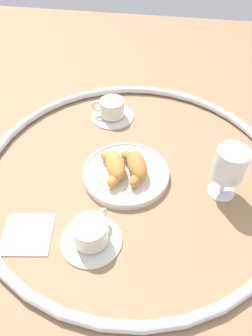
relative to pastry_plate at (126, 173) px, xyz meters
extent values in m
plane|color=#997551|center=(0.01, -0.02, -0.01)|extent=(2.20, 2.20, 0.00)
torus|color=silver|center=(0.01, -0.02, 0.00)|extent=(0.80, 0.80, 0.02)
cylinder|color=silver|center=(0.00, 0.00, 0.00)|extent=(0.23, 0.23, 0.02)
torus|color=silver|center=(0.00, 0.00, 0.00)|extent=(0.23, 0.23, 0.01)
ellipsoid|color=#BC7A38|center=(0.00, -0.03, 0.03)|extent=(0.11, 0.08, 0.04)
ellipsoid|color=#BC7A38|center=(0.04, 0.00, 0.02)|extent=(0.05, 0.05, 0.03)
ellipsoid|color=#BC7A38|center=(-0.04, -0.03, 0.02)|extent=(0.05, 0.04, 0.03)
ellipsoid|color=#CC893D|center=(0.00, 0.03, 0.03)|extent=(0.11, 0.08, 0.04)
ellipsoid|color=#CC893D|center=(0.03, 0.05, 0.02)|extent=(0.05, 0.05, 0.03)
ellipsoid|color=#CC893D|center=(-0.05, 0.02, 0.02)|extent=(0.05, 0.04, 0.03)
cylinder|color=silver|center=(-0.20, 0.04, -0.01)|extent=(0.14, 0.14, 0.01)
cylinder|color=silver|center=(-0.20, 0.04, 0.02)|extent=(0.08, 0.08, 0.05)
cylinder|color=#937A60|center=(-0.20, 0.04, 0.05)|extent=(0.07, 0.07, 0.01)
torus|color=silver|center=(-0.16, 0.03, 0.03)|extent=(0.04, 0.02, 0.04)
cylinder|color=silver|center=(0.25, 0.08, -0.01)|extent=(0.14, 0.14, 0.01)
cylinder|color=silver|center=(0.25, 0.08, 0.02)|extent=(0.08, 0.08, 0.05)
cylinder|color=brown|center=(0.25, 0.08, 0.05)|extent=(0.07, 0.07, 0.01)
torus|color=silver|center=(0.24, 0.13, 0.03)|extent=(0.01, 0.04, 0.04)
cylinder|color=white|center=(-0.01, -0.24, -0.01)|extent=(0.07, 0.07, 0.01)
cylinder|color=white|center=(-0.01, -0.24, 0.02)|extent=(0.01, 0.01, 0.05)
cylinder|color=white|center=(-0.01, -0.24, 0.09)|extent=(0.08, 0.08, 0.08)
cylinder|color=gold|center=(-0.01, -0.24, 0.09)|extent=(0.07, 0.07, 0.07)
cube|color=silver|center=(-0.21, 0.19, -0.01)|extent=(0.13, 0.13, 0.01)
camera|label=1|loc=(-0.55, -0.09, 0.60)|focal=33.64mm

